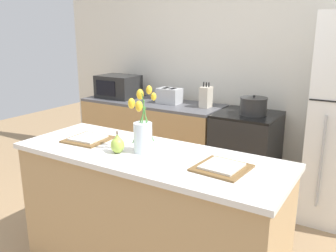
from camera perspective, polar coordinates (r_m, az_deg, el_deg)
back_wall at (r=3.96m, az=13.67°, el=9.91°), size 5.20×0.08×2.70m
kitchen_island at (r=2.46m, az=-3.16°, el=-14.50°), size 1.80×0.66×0.93m
back_counter at (r=4.25m, az=-2.56°, el=-1.87°), size 1.68×0.60×0.88m
stove_range at (r=3.75m, az=12.30°, el=-4.58°), size 0.60×0.61×0.88m
flower_vase at (r=2.25m, az=-4.04°, el=-0.79°), size 0.15×0.17×0.43m
pear_figurine at (r=2.28m, az=-8.11°, el=-2.92°), size 0.09×0.09×0.14m
plate_setting_left at (r=2.58m, az=-12.73°, el=-2.04°), size 0.30×0.30×0.02m
plate_setting_right at (r=2.03m, az=8.59°, el=-6.59°), size 0.30×0.30×0.02m
toaster at (r=4.02m, az=0.22°, el=4.88°), size 0.28×0.18×0.17m
cooking_pot at (r=3.57m, az=13.55°, el=3.13°), size 0.27×0.27×0.19m
microwave at (r=4.41m, az=-7.99°, el=6.30°), size 0.48×0.37×0.27m
knife_block at (r=3.82m, az=6.11°, el=4.64°), size 0.10×0.14×0.27m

